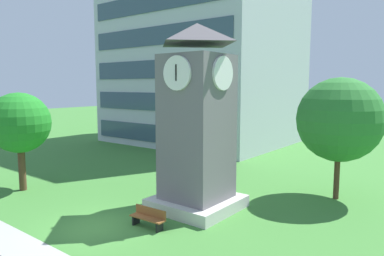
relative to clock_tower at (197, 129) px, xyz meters
name	(u,v)px	position (x,y,z in m)	size (l,w,h in m)	color
ground_plane	(94,227)	(-2.19, -4.88, -4.19)	(160.00, 160.00, 0.00)	#3D7A33
kerb_strip	(28,252)	(-2.19, -7.92, -4.19)	(120.00, 1.60, 0.01)	#9E9E99
office_building	(203,43)	(-13.56, 19.11, 7.01)	(19.07, 15.76, 22.40)	#B7BCC6
clock_tower	(197,129)	(0.00, 0.00, 0.00)	(4.01, 4.01, 9.45)	slate
park_bench	(148,217)	(-0.21, -3.35, -3.73)	(1.82, 0.56, 0.88)	brown
tree_near_tower	(339,120)	(5.27, 6.14, 0.32)	(4.68, 4.68, 6.86)	#513823
tree_streetside	(19,123)	(-10.43, -3.96, -0.05)	(3.64, 3.64, 5.99)	#513823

